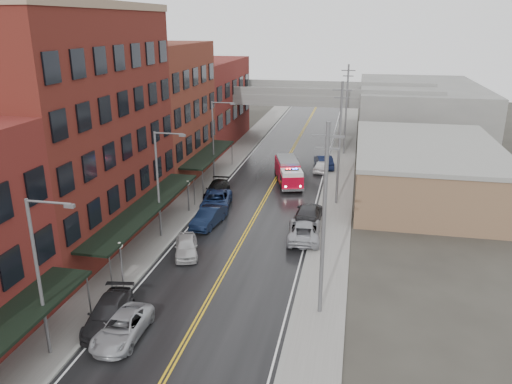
{
  "coord_description": "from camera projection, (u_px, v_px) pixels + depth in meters",
  "views": [
    {
      "loc": [
        8.72,
        -12.08,
        17.12
      ],
      "look_at": [
        0.42,
        28.45,
        3.0
      ],
      "focal_mm": 35.0,
      "sensor_mm": 36.0,
      "label": 1
    }
  ],
  "objects": [
    {
      "name": "brick_building_far",
      "position": [
        205.0,
        103.0,
        72.75
      ],
      "size": [
        9.0,
        20.0,
        12.0
      ],
      "primitive_type": "cube",
      "color": "maroon",
      "rests_on": "ground"
    },
    {
      "name": "right_far_block",
      "position": [
        418.0,
        110.0,
        78.58
      ],
      "size": [
        18.0,
        30.0,
        8.0
      ],
      "primitive_type": "cube",
      "color": "slate",
      "rests_on": "ground"
    },
    {
      "name": "awning_1",
      "position": [
        146.0,
        207.0,
        40.17
      ],
      "size": [
        2.6,
        18.0,
        3.09
      ],
      "color": "black",
      "rests_on": "ground"
    },
    {
      "name": "brick_building_b",
      "position": [
        72.0,
        131.0,
        39.33
      ],
      "size": [
        9.0,
        20.0,
        18.0
      ],
      "primitive_type": "cube",
      "color": "maroon",
      "rests_on": "ground"
    },
    {
      "name": "utility_pole_1",
      "position": [
        339.0,
        142.0,
        47.44
      ],
      "size": [
        1.8,
        0.24,
        12.0
      ],
      "color": "#59595B",
      "rests_on": "ground"
    },
    {
      "name": "parked_car_right_3",
      "position": [
        324.0,
        161.0,
        61.49
      ],
      "size": [
        2.9,
        5.32,
        1.66
      ],
      "primitive_type": "imported",
      "rotation": [
        0.0,
        0.0,
        3.38
      ],
      "color": "black",
      "rests_on": "ground"
    },
    {
      "name": "utility_pole_2",
      "position": [
        346.0,
        108.0,
        65.98
      ],
      "size": [
        1.8,
        0.24,
        12.0
      ],
      "color": "#59595B",
      "rests_on": "ground"
    },
    {
      "name": "parked_car_right_0",
      "position": [
        304.0,
        230.0,
        41.31
      ],
      "size": [
        3.04,
        5.91,
        1.59
      ],
      "primitive_type": "imported",
      "rotation": [
        0.0,
        0.0,
        3.21
      ],
      "color": "#9B9CA2",
      "rests_on": "ground"
    },
    {
      "name": "sidewalk_right",
      "position": [
        334.0,
        222.0,
        44.8
      ],
      "size": [
        3.0,
        160.0,
        0.15
      ],
      "primitive_type": "cube",
      "color": "slate",
      "rests_on": "ground"
    },
    {
      "name": "curb_left",
      "position": [
        197.0,
        212.0,
        47.25
      ],
      "size": [
        0.3,
        160.0,
        0.15
      ],
      "primitive_type": "cube",
      "color": "gray",
      "rests_on": "ground"
    },
    {
      "name": "street_lamp_1",
      "position": [
        160.0,
        178.0,
        40.21
      ],
      "size": [
        2.64,
        0.22,
        9.0
      ],
      "color": "#59595B",
      "rests_on": "ground"
    },
    {
      "name": "parked_car_left_3",
      "position": [
        109.0,
        313.0,
        29.57
      ],
      "size": [
        2.9,
        5.45,
        1.5
      ],
      "primitive_type": "imported",
      "rotation": [
        0.0,
        0.0,
        0.16
      ],
      "color": "black",
      "rests_on": "ground"
    },
    {
      "name": "parked_car_right_1",
      "position": [
        309.0,
        213.0,
        44.8
      ],
      "size": [
        2.42,
        5.75,
        1.66
      ],
      "primitive_type": "imported",
      "rotation": [
        0.0,
        0.0,
        3.12
      ],
      "color": "#2A292C",
      "rests_on": "ground"
    },
    {
      "name": "fire_truck",
      "position": [
        288.0,
        172.0,
        55.22
      ],
      "size": [
        4.38,
        7.59,
        2.64
      ],
      "rotation": [
        0.0,
        0.0,
        0.28
      ],
      "color": "#B40821",
      "rests_on": "ground"
    },
    {
      "name": "awning_2",
      "position": [
        209.0,
        154.0,
        56.4
      ],
      "size": [
        2.6,
        13.0,
        3.09
      ],
      "color": "black",
      "rests_on": "ground"
    },
    {
      "name": "parked_car_left_6",
      "position": [
        216.0,
        200.0,
        48.14
      ],
      "size": [
        3.43,
        6.05,
        1.59
      ],
      "primitive_type": "imported",
      "rotation": [
        0.0,
        0.0,
        0.14
      ],
      "color": "navy",
      "rests_on": "ground"
    },
    {
      "name": "sidewalk_left",
      "position": [
        180.0,
        211.0,
        47.57
      ],
      "size": [
        3.0,
        160.0,
        0.15
      ],
      "primitive_type": "cube",
      "color": "slate",
      "rests_on": "ground"
    },
    {
      "name": "tan_building",
      "position": [
        425.0,
        171.0,
        51.63
      ],
      "size": [
        14.0,
        22.0,
        5.0
      ],
      "primitive_type": "cube",
      "color": "brown",
      "rests_on": "ground"
    },
    {
      "name": "brick_building_c",
      "position": [
        158.0,
        112.0,
        56.04
      ],
      "size": [
        9.0,
        15.0,
        15.0
      ],
      "primitive_type": "cube",
      "color": "brown",
      "rests_on": "ground"
    },
    {
      "name": "curb_right",
      "position": [
        316.0,
        221.0,
        45.11
      ],
      "size": [
        0.3,
        160.0,
        0.15
      ],
      "primitive_type": "cube",
      "color": "gray",
      "rests_on": "ground"
    },
    {
      "name": "utility_pole_0",
      "position": [
        324.0,
        219.0,
        28.89
      ],
      "size": [
        1.8,
        0.24,
        12.0
      ],
      "color": "#59595B",
      "rests_on": "ground"
    },
    {
      "name": "road",
      "position": [
        255.0,
        217.0,
        46.2
      ],
      "size": [
        11.0,
        160.0,
        0.02
      ],
      "primitive_type": "cube",
      "color": "black",
      "rests_on": "ground"
    },
    {
      "name": "globe_lamp_2",
      "position": [
        188.0,
        189.0,
        46.67
      ],
      "size": [
        0.44,
        0.44,
        3.12
      ],
      "color": "#59595B",
      "rests_on": "ground"
    },
    {
      "name": "street_lamp_0",
      "position": [
        42.0,
        270.0,
        25.38
      ],
      "size": [
        2.64,
        0.22,
        9.0
      ],
      "color": "#59595B",
      "rests_on": "ground"
    },
    {
      "name": "parked_car_left_4",
      "position": [
        186.0,
        246.0,
        38.5
      ],
      "size": [
        3.0,
        4.59,
        1.45
      ],
      "primitive_type": "imported",
      "rotation": [
        0.0,
        0.0,
        0.33
      ],
      "color": "#B4B4B4",
      "rests_on": "ground"
    },
    {
      "name": "overpass",
      "position": [
        298.0,
        101.0,
        73.94
      ],
      "size": [
        40.0,
        10.0,
        7.5
      ],
      "color": "slate",
      "rests_on": "ground"
    },
    {
      "name": "parked_car_left_7",
      "position": [
        217.0,
        190.0,
        51.36
      ],
      "size": [
        2.49,
        5.31,
        1.5
      ],
      "primitive_type": "imported",
      "rotation": [
        0.0,
        0.0,
        0.08
      ],
      "color": "black",
      "rests_on": "ground"
    },
    {
      "name": "street_lamp_2",
      "position": [
        215.0,
        136.0,
        55.04
      ],
      "size": [
        2.64,
        0.22,
        9.0
      ],
      "color": "#59595B",
      "rests_on": "ground"
    },
    {
      "name": "parked_car_left_5",
      "position": [
        209.0,
        217.0,
        44.04
      ],
      "size": [
        2.32,
        5.01,
        1.59
      ],
      "primitive_type": "imported",
      "rotation": [
        0.0,
        0.0,
        -0.14
      ],
      "color": "black",
      "rests_on": "ground"
    },
    {
      "name": "parked_car_left_2",
      "position": [
        122.0,
        328.0,
        28.31
      ],
      "size": [
        2.33,
        4.91,
        1.35
      ],
      "primitive_type": "imported",
      "rotation": [
        0.0,
        0.0,
        0.02
      ],
      "color": "#A1A4A9",
      "rests_on": "ground"
    },
    {
      "name": "parked_car_right_2",
      "position": [
        323.0,
        166.0,
        60.04
      ],
      "size": [
        2.23,
        4.46,
        1.46
      ],
      "primitive_type": "imported",
      "rotation": [
        0.0,
        0.0,
        3.02
      ],
      "color": "white",
      "rests_on": "ground"
    },
    {
      "name": "globe_lamp_1",
      "position": [
        120.0,
        253.0,
        33.69
      ],
      "size": [
        0.44,
        0.44,
        3.12
      ],
      "color": "#59595B",
      "rests_on": "ground"
    }
  ]
}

